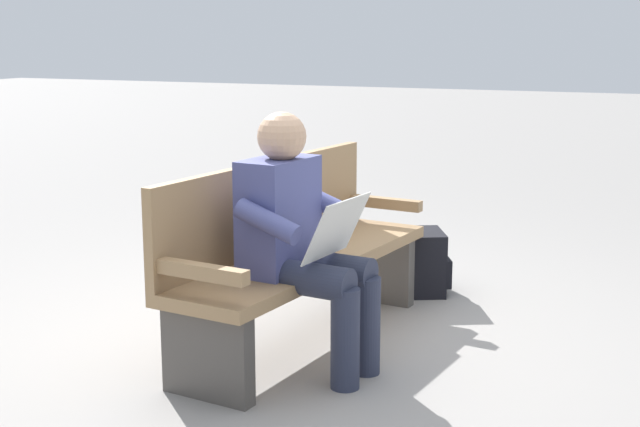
% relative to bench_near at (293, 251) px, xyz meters
% --- Properties ---
extents(ground_plane, '(40.00, 40.00, 0.00)m').
position_rel_bench_near_xyz_m(ground_plane, '(0.01, 0.07, -0.46)').
color(ground_plane, gray).
extents(bench_near, '(1.84, 0.67, 0.90)m').
position_rel_bench_near_xyz_m(bench_near, '(0.00, 0.00, 0.00)').
color(bench_near, '#9E7A51').
rests_on(bench_near, ground).
extents(person_seated, '(0.60, 0.60, 1.18)m').
position_rel_bench_near_xyz_m(person_seated, '(0.34, 0.20, 0.17)').
color(person_seated, '#474C84').
rests_on(person_seated, ground).
extents(backpack, '(0.40, 0.38, 0.37)m').
position_rel_bench_near_xyz_m(backpack, '(-1.07, 0.34, -0.28)').
color(backpack, black).
rests_on(backpack, ground).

